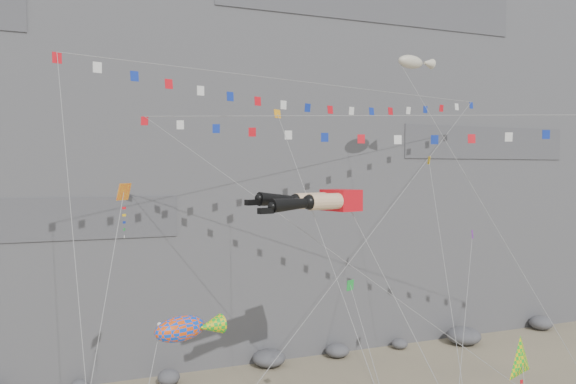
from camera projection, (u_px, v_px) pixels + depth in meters
name	position (u px, v px, depth m)	size (l,w,h in m)	color
cliff	(220.00, 77.00, 57.17)	(80.00, 28.00, 50.00)	slate
talus_boulders	(269.00, 359.00, 44.13)	(60.00, 3.00, 1.20)	#59595D
legs_kite	(316.00, 201.00, 31.00)	(7.93, 13.92, 18.70)	red
flag_banner_upper	(319.00, 84.00, 37.53)	(32.40, 17.67, 28.97)	red
flag_banner_lower	(417.00, 116.00, 34.15)	(30.76, 13.38, 21.45)	red
harlequin_kite	(124.00, 193.00, 26.92)	(4.32, 9.47, 16.97)	red
fish_windsock	(180.00, 329.00, 25.29)	(5.64, 6.17, 10.23)	#FF4F0D
delta_kite	(522.00, 363.00, 26.01)	(4.09, 4.71, 8.49)	yellow
blimp_windsock	(411.00, 63.00, 40.56)	(7.48, 14.05, 27.18)	beige
small_kite_a	(279.00, 119.00, 34.66)	(1.76, 15.75, 24.20)	#FFA215
small_kite_b	(472.00, 237.00, 35.28)	(9.19, 9.50, 16.66)	purple
small_kite_c	(351.00, 288.00, 29.96)	(2.11, 10.39, 13.45)	green
small_kite_d	(430.00, 165.00, 37.23)	(7.33, 14.19, 22.04)	yellow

